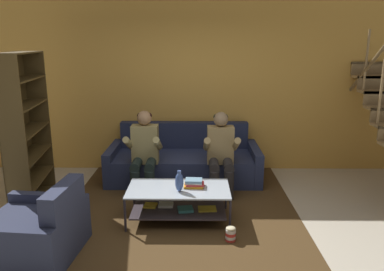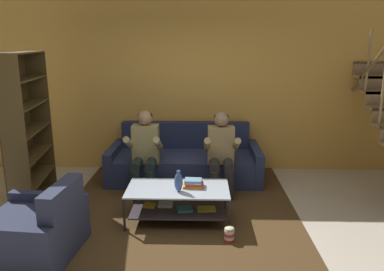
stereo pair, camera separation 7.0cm
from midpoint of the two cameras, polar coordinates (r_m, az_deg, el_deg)
name	(u,v)px [view 1 (the left image)]	position (r m, az deg, el deg)	size (l,w,h in m)	color
ground	(178,238)	(4.36, -2.56, -15.32)	(16.80, 16.80, 0.00)	beige
back_partition	(184,84)	(6.29, -1.49, 7.79)	(8.40, 0.12, 2.90)	gold
couch	(184,162)	(6.01, -1.58, -4.00)	(2.36, 0.99, 0.85)	navy
person_seated_left	(144,150)	(5.39, -7.65, -2.14)	(0.50, 0.58, 1.19)	black
person_seated_right	(221,150)	(5.35, 4.04, -2.27)	(0.50, 0.58, 1.17)	#292627
coffee_table	(179,199)	(4.63, -2.48, -9.66)	(1.23, 0.65, 0.42)	#ACB9C9
area_rug	(181,199)	(5.29, -2.00, -9.69)	(3.00, 3.42, 0.01)	#4A341B
vase	(179,182)	(4.43, -2.40, -7.05)	(0.10, 0.10, 0.26)	#3C5694
book_stack	(194,183)	(4.59, -0.14, -7.29)	(0.25, 0.19, 0.09)	orange
bookshelf	(24,141)	(5.35, -24.63, -0.73)	(0.44, 1.17, 2.02)	#4A381B
armchair	(35,233)	(4.23, -23.22, -13.48)	(0.97, 0.99, 0.79)	#2C324A
popcorn_tub	(231,234)	(4.26, 5.42, -14.70)	(0.11, 0.11, 0.18)	red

